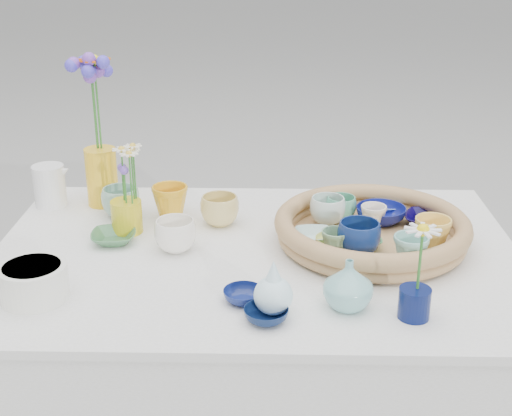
{
  "coord_description": "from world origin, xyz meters",
  "views": [
    {
      "loc": [
        0.03,
        -1.53,
        1.5
      ],
      "look_at": [
        0.0,
        0.02,
        0.87
      ],
      "focal_mm": 50.0,
      "sensor_mm": 36.0,
      "label": 1
    }
  ],
  "objects": [
    {
      "name": "wicker_tray",
      "position": [
        0.28,
        0.05,
        0.8
      ],
      "size": [
        0.47,
        0.47,
        0.08
      ],
      "primitive_type": null,
      "color": "brown",
      "rests_on": "display_table"
    },
    {
      "name": "tray_ceramic_0",
      "position": [
        0.32,
        0.15,
        0.8
      ],
      "size": [
        0.15,
        0.15,
        0.04
      ],
      "primitive_type": "imported",
      "rotation": [
        0.0,
        0.0,
        0.2
      ],
      "color": "navy",
      "rests_on": "wicker_tray"
    },
    {
      "name": "tray_ceramic_1",
      "position": [
        0.43,
        0.13,
        0.8
      ],
      "size": [
        0.14,
        0.14,
        0.03
      ],
      "primitive_type": "imported",
      "rotation": [
        0.0,
        0.0,
        -0.33
      ],
      "color": "#080334",
      "rests_on": "wicker_tray"
    },
    {
      "name": "tray_ceramic_2",
      "position": [
        0.41,
        -0.02,
        0.82
      ],
      "size": [
        0.11,
        0.11,
        0.08
      ],
      "primitive_type": "imported",
      "rotation": [
        0.0,
        0.0,
        -0.42
      ],
      "color": "#F0C052",
      "rests_on": "wicker_tray"
    },
    {
      "name": "tray_ceramic_3",
      "position": [
        0.24,
        -0.0,
        0.8
      ],
      "size": [
        0.12,
        0.12,
        0.03
      ],
      "primitive_type": "imported",
      "rotation": [
        0.0,
        0.0,
        0.23
      ],
      "color": "#48A15F",
      "rests_on": "wicker_tray"
    },
    {
      "name": "tray_ceramic_4",
      "position": [
        0.18,
        -0.05,
        0.81
      ],
      "size": [
        0.07,
        0.07,
        0.06
      ],
      "primitive_type": "imported",
      "rotation": [
        0.0,
        0.0,
        0.13
      ],
      "color": "#6C996D",
      "rests_on": "wicker_tray"
    },
    {
      "name": "tray_ceramic_5",
      "position": [
        0.14,
        0.03,
        0.79
      ],
      "size": [
        0.1,
        0.1,
        0.02
      ],
      "primitive_type": "imported",
      "rotation": [
        0.0,
        0.0,
        0.07
      ],
      "color": "#ABD0CA",
      "rests_on": "wicker_tray"
    },
    {
      "name": "tray_ceramic_6",
      "position": [
        0.18,
        0.13,
        0.82
      ],
      "size": [
        0.1,
        0.1,
        0.07
      ],
      "primitive_type": "imported",
      "rotation": [
        0.0,
        0.0,
        -0.07
      ],
      "color": "silver",
      "rests_on": "wicker_tray"
    },
    {
      "name": "tray_ceramic_7",
      "position": [
        0.29,
        0.11,
        0.81
      ],
      "size": [
        0.08,
        0.08,
        0.06
      ],
      "primitive_type": "imported",
      "rotation": [
        0.0,
        0.0,
        -0.26
      ],
      "color": "white",
      "rests_on": "wicker_tray"
    },
    {
      "name": "tray_ceramic_8",
      "position": [
        0.34,
        0.22,
        0.79
      ],
      "size": [
        0.09,
        0.09,
        0.02
      ],
      "primitive_type": "imported",
      "rotation": [
        0.0,
        0.0,
        -0.09
      ],
      "color": "#7DAFFD",
      "rests_on": "wicker_tray"
    },
    {
      "name": "tray_ceramic_9",
      "position": [
        0.24,
        -0.04,
        0.82
      ],
      "size": [
        0.13,
        0.13,
        0.08
      ],
      "primitive_type": "imported",
      "rotation": [
        0.0,
        0.0,
        0.41
      ],
      "color": "navy",
      "rests_on": "wicker_tray"
    },
    {
      "name": "tray_ceramic_10",
      "position": [
        0.18,
        -0.01,
        0.8
      ],
      "size": [
        0.11,
        0.11,
        0.03
      ],
      "primitive_type": "imported",
      "rotation": [
        0.0,
        0.0,
        -0.42
      ],
      "color": "#F1E963",
      "rests_on": "wicker_tray"
    },
    {
      "name": "tray_ceramic_11",
      "position": [
        0.34,
        -0.11,
        0.82
      ],
      "size": [
        0.1,
        0.1,
        0.07
      ],
      "primitive_type": "imported",
      "rotation": [
        0.0,
        0.0,
        0.3
      ],
      "color": "#7EBBAF",
      "rests_on": "wicker_tray"
    },
    {
      "name": "tray_ceramic_12",
      "position": [
        0.22,
        0.16,
        0.81
      ],
      "size": [
        0.1,
        0.1,
        0.06
      ],
      "primitive_type": "imported",
      "rotation": [
        0.0,
        0.0,
        -0.28
      ],
      "color": "#55A985",
      "rests_on": "wicker_tray"
    },
    {
      "name": "loose_ceramic_0",
      "position": [
        -0.23,
        0.21,
        0.81
      ],
      "size": [
        0.11,
        0.11,
        0.09
      ],
      "primitive_type": "imported",
      "rotation": [
        0.0,
        0.0,
        0.14
      ],
      "color": "gold",
      "rests_on": "display_table"
    },
    {
      "name": "loose_ceramic_1",
      "position": [
        -0.1,
        0.16,
        0.8
      ],
      "size": [
        0.12,
        0.12,
        0.08
      ],
      "primitive_type": "imported",
      "rotation": [
        0.0,
        0.0,
        -0.3
      ],
      "color": "#D6BD6C",
      "rests_on": "display_table"
    },
    {
      "name": "loose_ceramic_2",
      "position": [
        -0.35,
        0.05,
        0.78
      ],
      "size": [
        0.12,
        0.12,
        0.03
      ],
      "primitive_type": "imported",
      "rotation": [
        0.0,
        0.0,
        0.1
      ],
      "color": "#3E7247",
      "rests_on": "display_table"
    },
    {
      "name": "loose_ceramic_3",
      "position": [
        -0.19,
        0.0,
        0.8
      ],
      "size": [
        0.11,
        0.11,
        0.08
      ],
      "primitive_type": "imported",
      "rotation": [
        0.0,
        0.0,
        -0.08
      ],
      "color": "white",
      "rests_on": "display_table"
    },
    {
      "name": "loose_ceramic_4",
      "position": [
        -0.02,
        -0.24,
        0.78
      ],
      "size": [
        0.11,
        0.11,
        0.03
      ],
      "primitive_type": "imported",
      "rotation": [
        0.0,
        0.0,
        0.42
      ],
      "color": "navy",
      "rests_on": "display_table"
    },
    {
      "name": "loose_ceramic_5",
      "position": [
        -0.36,
        0.21,
        0.8
      ],
      "size": [
        0.13,
        0.13,
        0.08
      ],
      "primitive_type": "imported",
      "rotation": [
        0.0,
        0.0,
        0.33
      ],
      "color": "#89B7A0",
      "rests_on": "display_table"
    },
    {
      "name": "loose_ceramic_6",
      "position": [
        0.03,
        -0.31,
        0.78
      ],
      "size": [
        0.1,
        0.1,
        0.03
      ],
      "primitive_type": "imported",
      "rotation": [
        0.0,
        0.0,
        0.08
      ],
      "color": "#0C1B41",
      "rests_on": "display_table"
    },
    {
      "name": "fluted_bowl",
      "position": [
        -0.46,
        -0.23,
        0.8
      ],
      "size": [
        0.16,
        0.16,
        0.07
      ],
      "primitive_type": null,
      "rotation": [
        0.0,
        0.0,
        -0.09
      ],
      "color": "white",
      "rests_on": "display_table"
    },
    {
      "name": "bud_vase_paleblue",
      "position": [
        0.04,
        -0.28,
        0.83
      ],
      "size": [
        0.1,
        0.1,
        0.12
      ],
      "primitive_type": null,
      "rotation": [
        0.0,
        0.0,
        0.36
      ],
      "color": "#CDF4FE",
      "rests_on": "display_table"
    },
    {
      "name": "bud_vase_seafoam",
      "position": [
        0.19,
        -0.26,
        0.82
      ],
      "size": [
        0.13,
        0.13,
        0.11
      ],
      "primitive_type": "imported",
      "rotation": [
        0.0,
        0.0,
        0.38
      ],
      "color": "#7CBCB9",
      "rests_on": "display_table"
    },
    {
      "name": "bud_vase_cobalt",
      "position": [
        0.32,
        -0.29,
        0.8
      ],
      "size": [
        0.08,
        0.08,
        0.06
      ],
      "primitive_type": "cylinder",
      "rotation": [
        0.0,
        0.0,
        -0.21
      ],
      "color": "#081244",
      "rests_on": "display_table"
    },
    {
      "name": "single_daisy",
      "position": [
        0.32,
        -0.29,
        0.89
      ],
      "size": [
        0.09,
        0.09,
        0.15
      ],
      "primitive_type": null,
      "rotation": [
        0.0,
        0.0,
        -0.11
      ],
      "color": "white",
      "rests_on": "bud_vase_cobalt"
    },
    {
      "name": "tall_vase_yellow",
      "position": [
        -0.43,
        0.3,
        0.85
      ],
      "size": [
        0.11,
        0.11,
        0.16
      ],
      "primitive_type": "cylinder",
      "rotation": [
        0.0,
        0.0,
        -0.42
      ],
      "color": "yellow",
      "rests_on": "display_table"
    },
    {
      "name": "gerbera",
      "position": [
        -0.43,
        0.3,
        1.05
      ],
      "size": [
        0.12,
        0.12,
        0.26
      ],
      "primitive_type": null,
      "rotation": [
        0.0,
        0.0,
        -0.27
      ],
      "color": "#DF5704",
      "rests_on": "tall_vase_yellow"
    },
    {
      "name": "hydrangea",
      "position": [
        -0.43,
        0.3,
        1.04
      ],
      "size": [
        0.1,
        0.1,
        0.31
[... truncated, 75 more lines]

